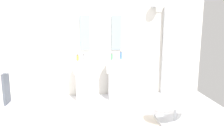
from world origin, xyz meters
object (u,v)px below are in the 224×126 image
towel_rack (4,90)px  soap_bottle_blue (121,56)px  shower_column (165,49)px  soap_bottle_green (112,57)px  pedestal_sink_left (86,78)px  pedestal_sink_right (118,77)px  soap_bottle_amber (78,58)px  lounge_chair (176,104)px  soap_bottle_grey (84,58)px

towel_rack → soap_bottle_blue: soap_bottle_blue is taller
shower_column → soap_bottle_green: bearing=-171.4°
pedestal_sink_left → pedestal_sink_right: size_ratio=1.00×
towel_rack → soap_bottle_green: size_ratio=6.14×
towel_rack → soap_bottle_amber: soap_bottle_amber is taller
towel_rack → soap_bottle_amber: size_ratio=7.01×
towel_rack → soap_bottle_amber: (1.08, 1.20, 0.30)m
pedestal_sink_left → lounge_chair: (1.51, -1.32, -0.13)m
soap_bottle_blue → towel_rack: bearing=-147.3°
soap_bottle_grey → soap_bottle_amber: bearing=124.5°
lounge_chair → towel_rack: bearing=176.8°
soap_bottle_amber → soap_bottle_green: size_ratio=0.88×
pedestal_sink_right → towel_rack: size_ratio=1.02×
pedestal_sink_right → towel_rack: bearing=-149.1°
pedestal_sink_left → towel_rack: pedestal_sink_left is taller
pedestal_sink_right → soap_bottle_grey: (-0.73, -0.18, 0.47)m
pedestal_sink_left → shower_column: (1.85, 0.22, 0.60)m
pedestal_sink_right → towel_rack: pedestal_sink_right is taller
pedestal_sink_left → soap_bottle_green: size_ratio=6.27×
pedestal_sink_left → pedestal_sink_right: same height
soap_bottle_green → soap_bottle_grey: (-0.60, -0.20, 0.01)m
pedestal_sink_left → soap_bottle_grey: bearing=-95.9°
shower_column → soap_bottle_amber: bearing=-174.7°
pedestal_sink_left → soap_bottle_green: 0.74m
lounge_chair → towel_rack: (-2.75, 0.15, 0.28)m
shower_column → lounge_chair: bearing=-102.3°
soap_bottle_green → soap_bottle_amber: bearing=179.5°
pedestal_sink_left → shower_column: size_ratio=0.47×
pedestal_sink_left → pedestal_sink_right: (0.71, 0.00, 0.00)m
soap_bottle_amber → shower_column: bearing=5.3°
soap_bottle_grey → soap_bottle_blue: 0.88m
towel_rack → soap_bottle_green: bearing=33.2°
pedestal_sink_right → shower_column: shower_column is taller
shower_column → soap_bottle_amber: (-2.01, -0.19, -0.15)m
pedestal_sink_right → soap_bottle_amber: 0.98m
soap_bottle_grey → soap_bottle_blue: (0.82, 0.32, 0.00)m
pedestal_sink_right → pedestal_sink_left: bearing=180.0°
soap_bottle_green → lounge_chair: bearing=-55.4°
towel_rack → soap_bottle_blue: bearing=32.7°
soap_bottle_amber → soap_bottle_green: soap_bottle_green is taller
soap_bottle_green → pedestal_sink_left: bearing=-177.7°
soap_bottle_amber → towel_rack: bearing=-132.0°
shower_column → towel_rack: 3.41m
pedestal_sink_right → soap_bottle_green: bearing=169.5°
soap_bottle_blue → pedestal_sink_left: bearing=-170.1°
lounge_chair → pedestal_sink_right: bearing=121.2°
pedestal_sink_left → towel_rack: 1.71m
pedestal_sink_left → soap_bottle_blue: (0.80, 0.14, 0.47)m
pedestal_sink_left → pedestal_sink_right: 0.71m
soap_bottle_amber → soap_bottle_green: bearing=-0.5°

